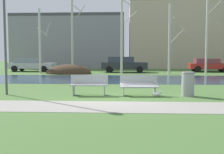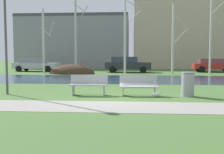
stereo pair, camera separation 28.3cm
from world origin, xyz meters
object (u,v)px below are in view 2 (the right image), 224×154
Objects in this scene: bench_left at (89,84)px; parked_van_nearest_silver at (36,64)px; parked_hatch_third_red at (213,65)px; streetlamp at (5,15)px; trash_bin at (188,84)px; seagull at (156,94)px; parked_sedan_second_dark at (127,64)px; bench_right at (139,85)px.

parked_van_nearest_silver is (-8.48, 17.02, 0.27)m from bench_left.
parked_van_nearest_silver is at bearing -179.81° from parked_hatch_third_red.
streetlamp is at bearing 179.87° from bench_left.
streetlamp is at bearing 179.60° from trash_bin.
bench_left is 4.65m from streetlamp.
bench_left reaches higher than seagull.
streetlamp reaches higher than parked_sedan_second_dark.
streetlamp is at bearing -128.74° from parked_hatch_third_red.
parked_sedan_second_dark reaches higher than parked_hatch_third_red.
bench_right is at bearing 178.70° from trash_bin.
parked_sedan_second_dark is (-0.77, 16.07, 0.35)m from bench_right.
bench_right is 0.35× the size of parked_sedan_second_dark.
parked_hatch_third_red is at bearing 51.26° from streetlamp.
parked_hatch_third_red is at bearing 6.63° from parked_sedan_second_dark.
parked_hatch_third_red reaches higher than seagull.
parked_van_nearest_silver reaches higher than trash_bin.
bench_left is at bearing 180.00° from bench_right.
parked_sedan_second_dark is at bearing 92.73° from bench_right.
seagull is at bearing -7.61° from bench_left.
parked_hatch_third_red is (7.98, 17.09, 0.26)m from bench_right.
parked_van_nearest_silver is at bearing 116.47° from bench_left.
streetlamp reaches higher than bench_left.
parked_sedan_second_dark is at bearing 85.19° from bench_left.
trash_bin is at bearing -109.16° from parked_hatch_third_red.
parked_sedan_second_dark reaches higher than trash_bin.
parked_sedan_second_dark is at bearing 72.85° from streetlamp.
parked_van_nearest_silver is (-4.87, 17.02, -2.66)m from streetlamp.
streetlamp is 1.09× the size of parked_sedan_second_dark.
streetlamp is (-7.75, 0.05, 2.88)m from trash_bin.
bench_left is at bearing -63.53° from parked_van_nearest_silver.
parked_sedan_second_dark reaches higher than seagull.
parked_hatch_third_red is (8.74, 1.02, -0.08)m from parked_sedan_second_dark.
bench_right is at bearing -115.03° from parked_hatch_third_red.
streetlamp is (-5.72, 0.01, 2.93)m from bench_right.
trash_bin is 16.36m from parked_sedan_second_dark.
parked_hatch_third_red is at bearing 67.39° from seagull.
parked_sedan_second_dark is 8.80m from parked_hatch_third_red.
seagull is at bearing -57.00° from parked_van_nearest_silver.
streetlamp reaches higher than seagull.
bench_right is 16.09m from parked_sedan_second_dark.
trash_bin is 18.14m from parked_hatch_third_red.
bench_right is at bearing -0.08° from streetlamp.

